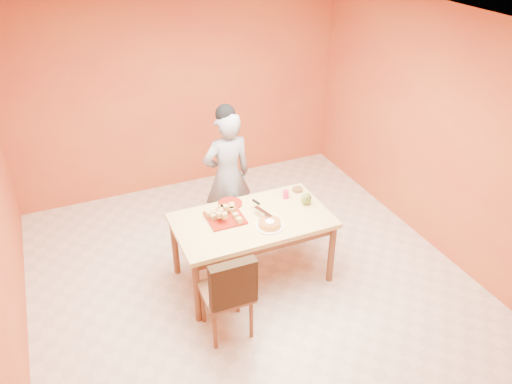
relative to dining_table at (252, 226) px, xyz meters
name	(u,v)px	position (x,y,z in m)	size (l,w,h in m)	color
floor	(255,288)	(-0.06, -0.19, -0.67)	(5.00, 5.00, 0.00)	silver
ceiling	(254,29)	(-0.06, -0.19, 2.03)	(5.00, 5.00, 0.00)	white
wall_back	(180,93)	(-0.06, 2.31, 0.68)	(4.50, 4.50, 0.00)	#C2662C
wall_right	(445,137)	(2.19, -0.19, 0.68)	(5.00, 5.00, 0.00)	#C2662C
dining_table	(252,226)	(0.00, 0.00, 0.00)	(1.60, 0.90, 0.76)	#EBD27B
dining_chair	(227,291)	(-0.53, -0.64, -0.17)	(0.45, 0.52, 0.97)	brown
pastry_pile	(225,213)	(-0.25, 0.11, 0.17)	(0.33, 0.33, 0.11)	tan
person	(227,176)	(0.06, 0.86, 0.14)	(0.59, 0.38, 1.60)	gray
pastry_platter	(225,218)	(-0.25, 0.11, 0.10)	(0.37, 0.37, 0.02)	maroon
red_dinner_plate	(230,204)	(-0.11, 0.35, 0.10)	(0.26, 0.26, 0.02)	maroon
white_cake_plate	(270,226)	(0.10, -0.20, 0.10)	(0.29, 0.29, 0.01)	white
sponge_cake	(270,224)	(0.10, -0.20, 0.13)	(0.22, 0.22, 0.05)	gold
cake_server	(263,212)	(0.11, -0.02, 0.16)	(0.05, 0.25, 0.01)	silver
egg_ornament	(306,199)	(0.64, 0.02, 0.17)	(0.11, 0.09, 0.14)	olive
magenta_glass	(286,194)	(0.50, 0.23, 0.14)	(0.06, 0.06, 0.09)	#D72053
checker_tin	(297,190)	(0.68, 0.31, 0.11)	(0.11, 0.11, 0.03)	#3A210F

